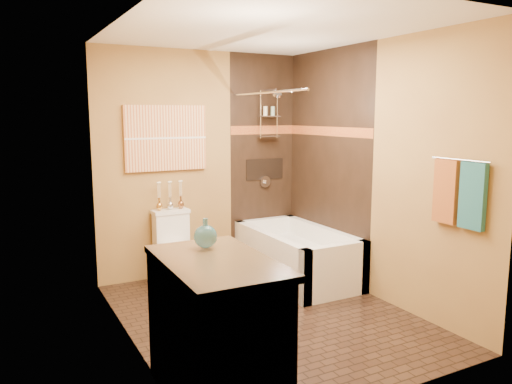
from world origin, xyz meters
TOP-DOWN VIEW (x-y plane):
  - floor at (0.00, 0.00)m, footprint 3.00×3.00m
  - wall_left at (-1.20, 0.00)m, footprint 0.02×3.00m
  - wall_right at (1.20, 0.00)m, footprint 0.02×3.00m
  - wall_back at (0.00, 1.50)m, footprint 2.40×0.02m
  - wall_front at (0.00, -1.50)m, footprint 2.40×0.02m
  - ceiling at (0.00, 0.00)m, footprint 3.00×3.00m
  - alcove_tile_back at (0.78, 1.49)m, footprint 0.85×0.01m
  - alcove_tile_right at (1.19, 0.75)m, footprint 0.01×1.50m
  - mosaic_band_back at (0.78, 1.48)m, footprint 0.85×0.01m
  - mosaic_band_right at (1.18, 0.75)m, footprint 0.01×1.50m
  - alcove_niche at (0.80, 1.48)m, footprint 0.50×0.01m
  - shower_fixtures at (0.80, 1.38)m, footprint 0.24×0.33m
  - curtain_rod at (0.40, 0.75)m, footprint 0.03×1.55m
  - towel_bar at (1.15, -1.05)m, footprint 0.02×0.55m
  - towel_teal at (1.16, -1.18)m, footprint 0.05×0.22m
  - towel_rust at (1.16, -0.92)m, footprint 0.05×0.22m
  - sunset_painting at (-0.42, 1.48)m, footprint 0.90×0.04m
  - vanity_mirror at (-1.19, -1.00)m, footprint 0.01×1.00m
  - bathtub at (0.80, 0.75)m, footprint 0.80×1.50m
  - toilet at (-0.42, 1.21)m, footprint 0.40×0.59m
  - vanity at (-0.92, -1.00)m, footprint 0.66×1.05m
  - teal_bottle at (-0.87, -0.73)m, footprint 0.20×0.20m
  - bud_vases at (-0.42, 1.39)m, footprint 0.31×0.06m

SIDE VIEW (x-z plane):
  - floor at x=0.00m, z-range 0.00..0.00m
  - bathtub at x=0.80m, z-range -0.05..0.50m
  - toilet at x=-0.42m, z-range 0.00..0.78m
  - vanity at x=-0.92m, z-range 0.00..0.92m
  - bud_vases at x=-0.42m, z-range 0.79..1.10m
  - teal_bottle at x=-0.87m, z-range 0.90..1.14m
  - alcove_niche at x=0.80m, z-range 1.02..1.27m
  - towel_teal at x=1.16m, z-range 0.92..1.44m
  - towel_rust at x=1.16m, z-range 0.92..1.44m
  - wall_left at x=-1.20m, z-range 0.00..2.50m
  - wall_right at x=1.20m, z-range 0.00..2.50m
  - wall_back at x=0.00m, z-range 0.00..2.50m
  - wall_front at x=0.00m, z-range 0.00..2.50m
  - alcove_tile_back at x=0.78m, z-range 0.00..2.50m
  - alcove_tile_right at x=1.19m, z-range 0.00..2.50m
  - towel_bar at x=1.15m, z-range 1.44..1.46m
  - vanity_mirror at x=-1.19m, z-range 1.05..1.95m
  - sunset_painting at x=-0.42m, z-range 1.20..1.90m
  - mosaic_band_back at x=0.78m, z-range 1.57..1.67m
  - mosaic_band_right at x=1.18m, z-range 1.57..1.67m
  - shower_fixtures at x=0.80m, z-range 1.08..2.25m
  - curtain_rod at x=0.40m, z-range 2.01..2.03m
  - ceiling at x=0.00m, z-range 2.50..2.50m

